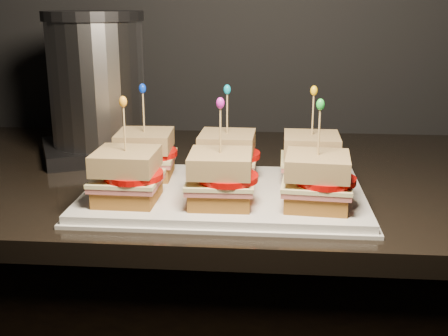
{
  "coord_description": "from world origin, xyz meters",
  "views": [
    {
      "loc": [
        -0.13,
        0.62,
        1.25
      ],
      "look_at": [
        -0.2,
        1.49,
        1.0
      ],
      "focal_mm": 45.0,
      "sensor_mm": 36.0,
      "label": 1
    }
  ],
  "objects": [
    {
      "name": "sandwich_2_bread_top",
      "position": [
        -0.06,
        1.56,
        1.02
      ],
      "size": [
        0.09,
        0.09,
        0.03
      ],
      "primitive_type": "cube",
      "rotation": [
        0.0,
        0.0,
        -0.02
      ],
      "color": "brown",
      "rests_on": "sandwich_2_tomato"
    },
    {
      "name": "appliance",
      "position": [
        -0.48,
        1.74,
        1.09
      ],
      "size": [
        0.23,
        0.19,
        0.3
      ],
      "primitive_type": null,
      "color": "silver",
      "rests_on": "granite_slab"
    },
    {
      "name": "sandwich_5_cheese",
      "position": [
        -0.06,
        1.43,
        0.99
      ],
      "size": [
        0.11,
        0.11,
        0.01
      ],
      "primitive_type": "cube",
      "rotation": [
        0.0,
        0.0,
        -0.08
      ],
      "color": "beige",
      "rests_on": "sandwich_5_ham"
    },
    {
      "name": "sandwich_1_bread_bot",
      "position": [
        -0.2,
        1.56,
        0.97
      ],
      "size": [
        0.09,
        0.09,
        0.03
      ],
      "primitive_type": "cube",
      "rotation": [
        0.0,
        0.0,
        -0.03
      ],
      "color": "#583612",
      "rests_on": "platter"
    },
    {
      "name": "platter",
      "position": [
        -0.2,
        1.49,
        0.95
      ],
      "size": [
        0.45,
        0.28,
        0.02
      ],
      "primitive_type": "cube",
      "color": "white",
      "rests_on": "granite_slab"
    },
    {
      "name": "sandwich_0_ham",
      "position": [
        -0.34,
        1.56,
        0.99
      ],
      "size": [
        0.1,
        0.1,
        0.01
      ],
      "primitive_type": "cube",
      "rotation": [
        0.0,
        0.0,
        0.05
      ],
      "color": "#B35352",
      "rests_on": "sandwich_0_bread_bot"
    },
    {
      "name": "sandwich_4_bread_top",
      "position": [
        -0.2,
        1.43,
        1.02
      ],
      "size": [
        0.09,
        0.09,
        0.03
      ],
      "primitive_type": "cube",
      "rotation": [
        0.0,
        0.0,
        0.01
      ],
      "color": "brown",
      "rests_on": "sandwich_4_tomato"
    },
    {
      "name": "sandwich_4_ham",
      "position": [
        -0.2,
        1.43,
        0.99
      ],
      "size": [
        0.1,
        0.1,
        0.01
      ],
      "primitive_type": "cube",
      "rotation": [
        0.0,
        0.0,
        0.01
      ],
      "color": "#B35352",
      "rests_on": "sandwich_4_bread_bot"
    },
    {
      "name": "sandwich_3_ham",
      "position": [
        -0.34,
        1.43,
        0.99
      ],
      "size": [
        0.1,
        0.1,
        0.01
      ],
      "primitive_type": "cube",
      "rotation": [
        0.0,
        0.0,
        -0.02
      ],
      "color": "#B35352",
      "rests_on": "sandwich_3_bread_bot"
    },
    {
      "name": "sandwich_2_tomato",
      "position": [
        -0.04,
        1.55,
        1.0
      ],
      "size": [
        0.09,
        0.09,
        0.01
      ],
      "primitive_type": "cylinder",
      "color": "#C10A06",
      "rests_on": "sandwich_2_cheese"
    },
    {
      "name": "sandwich_2_bread_bot",
      "position": [
        -0.06,
        1.56,
        0.97
      ],
      "size": [
        0.09,
        0.09,
        0.03
      ],
      "primitive_type": "cube",
      "rotation": [
        0.0,
        0.0,
        -0.02
      ],
      "color": "#583612",
      "rests_on": "platter"
    },
    {
      "name": "appliance_body",
      "position": [
        -0.48,
        1.74,
        1.09
      ],
      "size": [
        0.19,
        0.19,
        0.25
      ],
      "primitive_type": "cylinder",
      "color": "silver",
      "rests_on": "appliance_base"
    },
    {
      "name": "sandwich_5_ham",
      "position": [
        -0.06,
        1.43,
        0.99
      ],
      "size": [
        0.11,
        0.1,
        0.01
      ],
      "primitive_type": "cube",
      "rotation": [
        0.0,
        0.0,
        -0.08
      ],
      "color": "#B35352",
      "rests_on": "sandwich_5_bread_bot"
    },
    {
      "name": "sandwich_3_cheese",
      "position": [
        -0.34,
        1.43,
        0.99
      ],
      "size": [
        0.1,
        0.1,
        0.01
      ],
      "primitive_type": "cube",
      "rotation": [
        0.0,
        0.0,
        -0.02
      ],
      "color": "beige",
      "rests_on": "sandwich_3_ham"
    },
    {
      "name": "sandwich_3_tomato",
      "position": [
        -0.33,
        1.42,
        1.0
      ],
      "size": [
        0.09,
        0.09,
        0.01
      ],
      "primitive_type": "cylinder",
      "color": "#C10A06",
      "rests_on": "sandwich_3_cheese"
    },
    {
      "name": "sandwich_5_frill",
      "position": [
        -0.06,
        1.43,
        1.11
      ],
      "size": [
        0.01,
        0.01,
        0.02
      ],
      "primitive_type": "ellipsoid",
      "color": "green",
      "rests_on": "sandwich_5_pick"
    },
    {
      "name": "sandwich_5_tomato",
      "position": [
        -0.04,
        1.42,
        1.0
      ],
      "size": [
        0.09,
        0.09,
        0.01
      ],
      "primitive_type": "cylinder",
      "color": "#C10A06",
      "rests_on": "sandwich_5_cheese"
    },
    {
      "name": "sandwich_1_tomato",
      "position": [
        -0.19,
        1.55,
        1.0
      ],
      "size": [
        0.09,
        0.09,
        0.01
      ],
      "primitive_type": "cylinder",
      "color": "#C10A06",
      "rests_on": "sandwich_1_cheese"
    },
    {
      "name": "sandwich_4_pick",
      "position": [
        -0.2,
        1.43,
        1.07
      ],
      "size": [
        0.0,
        0.0,
        0.09
      ],
      "primitive_type": "cylinder",
      "color": "tan",
      "rests_on": "sandwich_4_bread_top"
    },
    {
      "name": "sandwich_0_pick",
      "position": [
        -0.34,
        1.56,
        1.07
      ],
      "size": [
        0.0,
        0.0,
        0.09
      ],
      "primitive_type": "cylinder",
      "color": "tan",
      "rests_on": "sandwich_0_bread_top"
    },
    {
      "name": "sandwich_0_bread_bot",
      "position": [
        -0.34,
        1.56,
        0.97
      ],
      "size": [
        0.09,
        0.09,
        0.03
      ],
      "primitive_type": "cube",
      "rotation": [
        0.0,
        0.0,
        0.05
      ],
      "color": "#583612",
      "rests_on": "platter"
    },
    {
      "name": "sandwich_2_ham",
      "position": [
        -0.06,
        1.56,
        0.99
      ],
      "size": [
        0.1,
        0.1,
        0.01
      ],
      "primitive_type": "cube",
      "rotation": [
        0.0,
        0.0,
        -0.02
      ],
      "color": "#B35352",
      "rests_on": "sandwich_2_bread_bot"
    },
    {
      "name": "sandwich_2_pick",
      "position": [
        -0.06,
        1.56,
        1.07
      ],
      "size": [
        0.0,
        0.0,
        0.09
      ],
      "primitive_type": "cylinder",
      "color": "tan",
      "rests_on": "sandwich_2_bread_top"
    },
    {
      "name": "sandwich_0_bread_top",
      "position": [
        -0.34,
        1.56,
        1.02
      ],
      "size": [
        0.1,
        0.1,
        0.03
      ],
      "primitive_type": "cube",
      "rotation": [
        0.0,
        0.0,
        0.05
      ],
      "color": "brown",
      "rests_on": "sandwich_0_tomato"
    },
    {
      "name": "sandwich_0_cheese",
      "position": [
        -0.34,
        1.56,
        0.99
      ],
      "size": [
        0.11,
        0.1,
        0.01
      ],
      "primitive_type": "cube",
      "rotation": [
        0.0,
        0.0,
        0.05
      ],
      "color": "beige",
      "rests_on": "sandwich_0_ham"
    },
    {
      "name": "sandwich_3_frill",
      "position": [
        -0.34,
        1.43,
        1.11
      ],
      "size": [
        0.01,
        0.01,
        0.02
      ],
      "primitive_type": "ellipsoid",
      "color": "#FCA423",
      "rests_on": "sandwich_3_pick"
    },
    {
      "name": "sandwich_1_frill",
      "position": [
        -0.2,
        1.56,
        1.11
      ],
      "size": [
        0.01,
        0.01,
        0.02
      ],
      "primitive_type": "ellipsoid",
      "color": "#0695B9",
      "rests_on": "sandwich_1_pick"
    },
    {
      "name": "sandwich_1_pick",
      "position": [
        -0.2,
        1.56,
        1.07
      ],
      "size": [
        0.0,
        0.0,
        0.09
      ],
      "primitive_type": "cylinder",
      "color": "tan",
      "rests_on": "sandwich_1_bread_top"
    },
    {
      "name": "sandwich_5_bread_top",
      "position": [
        -0.06,
        1.43,
        1.02
      ],
      "size": [
        0.1,
        0.1,
        0.03
      ],
      "primitive_type": "cube",
      "rotation": [
        0.0,
        0.0,
        -0.08
      ],
      "color": "brown",
      "rests_on": "sandwich_5_tomato"
    },
    {
      "name": "sandwich_5_bread_bot",
      "position": [
        -0.06,
        1.43,
        0.97
      ],
      "size": [
        0.1,
        0.1,
        0.03
      ],
      "primitive_type": "cube",
      "rotation": [
        0.0,
        0.0,
        -0.08
      ],
      "color": "#583612",
      "rests_on": "platter"
    },
    {
      "name": "sandwich_1_bread_top",
      "position": [
        -0.2,
        1.56,
        1.02
      ],
      "size": [
        0.1,
        0.1,
        0.03
      ],
      "primitive_type": "cube",
      "rotation": [
        0.0,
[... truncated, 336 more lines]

